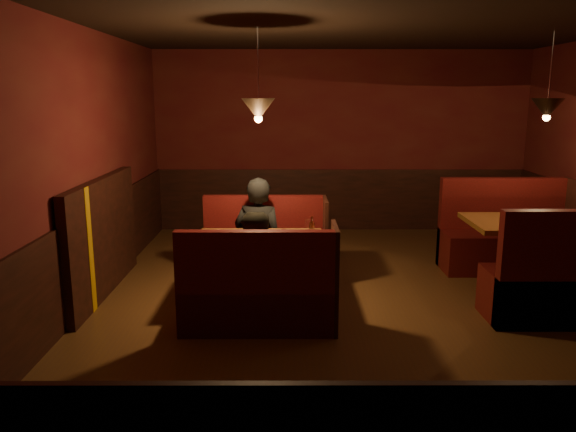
{
  "coord_description": "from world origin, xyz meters",
  "views": [
    {
      "loc": [
        -0.87,
        -5.64,
        2.19
      ],
      "look_at": [
        -0.86,
        0.11,
        0.95
      ],
      "focal_mm": 35.0,
      "sensor_mm": 36.0,
      "label": 1
    }
  ],
  "objects_px": {
    "main_table": "(261,252)",
    "second_table": "(535,239)",
    "main_bench_far": "(265,254)",
    "second_bench_near": "(575,287)",
    "second_bench_far": "(506,241)",
    "main_bench_near": "(259,298)",
    "diner_a": "(258,217)",
    "diner_b": "(260,251)"
  },
  "relations": [
    {
      "from": "main_bench_far",
      "to": "main_bench_near",
      "type": "distance_m",
      "value": 1.53
    },
    {
      "from": "main_bench_far",
      "to": "second_table",
      "type": "xyz_separation_m",
      "value": [
        3.03,
        -0.46,
        0.29
      ]
    },
    {
      "from": "second_table",
      "to": "second_bench_near",
      "type": "bearing_deg",
      "value": -87.8
    },
    {
      "from": "main_bench_near",
      "to": "diner_b",
      "type": "bearing_deg",
      "value": 90.21
    },
    {
      "from": "main_bench_far",
      "to": "second_bench_far",
      "type": "distance_m",
      "value": 3.09
    },
    {
      "from": "main_bench_near",
      "to": "diner_b",
      "type": "relative_size",
      "value": 1.02
    },
    {
      "from": "main_bench_near",
      "to": "second_bench_far",
      "type": "xyz_separation_m",
      "value": [
        3.06,
        1.95,
        0.05
      ]
    },
    {
      "from": "diner_b",
      "to": "second_bench_far",
      "type": "bearing_deg",
      "value": 13.09
    },
    {
      "from": "diner_a",
      "to": "second_bench_near",
      "type": "bearing_deg",
      "value": 173.21
    },
    {
      "from": "main_table",
      "to": "second_bench_near",
      "type": "bearing_deg",
      "value": -10.51
    },
    {
      "from": "second_bench_far",
      "to": "second_bench_near",
      "type": "bearing_deg",
      "value": -90.0
    },
    {
      "from": "second_bench_near",
      "to": "main_bench_far",
      "type": "bearing_deg",
      "value": 156.46
    },
    {
      "from": "second_bench_far",
      "to": "diner_a",
      "type": "bearing_deg",
      "value": -169.51
    },
    {
      "from": "main_table",
      "to": "diner_b",
      "type": "distance_m",
      "value": 0.58
    },
    {
      "from": "main_table",
      "to": "diner_a",
      "type": "height_order",
      "value": "diner_a"
    },
    {
      "from": "main_table",
      "to": "main_bench_far",
      "type": "bearing_deg",
      "value": 88.79
    },
    {
      "from": "main_table",
      "to": "second_bench_far",
      "type": "height_order",
      "value": "second_bench_far"
    },
    {
      "from": "second_bench_far",
      "to": "main_bench_near",
      "type": "bearing_deg",
      "value": -147.52
    },
    {
      "from": "main_bench_far",
      "to": "diner_a",
      "type": "bearing_deg",
      "value": -114.49
    },
    {
      "from": "main_bench_far",
      "to": "diner_b",
      "type": "bearing_deg",
      "value": -90.03
    },
    {
      "from": "main_bench_near",
      "to": "second_bench_near",
      "type": "height_order",
      "value": "second_bench_near"
    },
    {
      "from": "second_table",
      "to": "second_bench_near",
      "type": "height_order",
      "value": "second_bench_near"
    },
    {
      "from": "main_table",
      "to": "diner_a",
      "type": "relative_size",
      "value": 0.83
    },
    {
      "from": "main_table",
      "to": "second_table",
      "type": "height_order",
      "value": "main_table"
    },
    {
      "from": "second_table",
      "to": "second_bench_far",
      "type": "relative_size",
      "value": 0.9
    },
    {
      "from": "main_table",
      "to": "second_table",
      "type": "relative_size",
      "value": 0.91
    },
    {
      "from": "main_bench_far",
      "to": "second_bench_near",
      "type": "bearing_deg",
      "value": -23.54
    },
    {
      "from": "second_bench_far",
      "to": "diner_b",
      "type": "height_order",
      "value": "diner_b"
    },
    {
      "from": "main_table",
      "to": "second_bench_near",
      "type": "relative_size",
      "value": 0.83
    },
    {
      "from": "main_table",
      "to": "main_bench_near",
      "type": "relative_size",
      "value": 0.91
    },
    {
      "from": "main_bench_near",
      "to": "second_table",
      "type": "xyz_separation_m",
      "value": [
        3.03,
        1.07,
        0.29
      ]
    },
    {
      "from": "main_table",
      "to": "diner_a",
      "type": "bearing_deg",
      "value": 95.26
    },
    {
      "from": "second_bench_near",
      "to": "diner_a",
      "type": "height_order",
      "value": "diner_a"
    },
    {
      "from": "second_bench_near",
      "to": "diner_b",
      "type": "bearing_deg",
      "value": 179.65
    },
    {
      "from": "diner_a",
      "to": "main_bench_far",
      "type": "bearing_deg",
      "value": -100.7
    },
    {
      "from": "main_bench_far",
      "to": "second_bench_near",
      "type": "xyz_separation_m",
      "value": [
        3.06,
        -1.33,
        0.05
      ]
    },
    {
      "from": "main_bench_far",
      "to": "diner_b",
      "type": "height_order",
      "value": "diner_b"
    },
    {
      "from": "diner_b",
      "to": "main_bench_far",
      "type": "bearing_deg",
      "value": 73.49
    },
    {
      "from": "second_table",
      "to": "diner_b",
      "type": "relative_size",
      "value": 1.01
    },
    {
      "from": "diner_a",
      "to": "second_bench_far",
      "type": "bearing_deg",
      "value": -155.73
    },
    {
      "from": "main_bench_far",
      "to": "second_bench_near",
      "type": "height_order",
      "value": "second_bench_near"
    },
    {
      "from": "main_table",
      "to": "second_bench_far",
      "type": "xyz_separation_m",
      "value": [
        3.08,
        1.19,
        -0.19
      ]
    }
  ]
}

